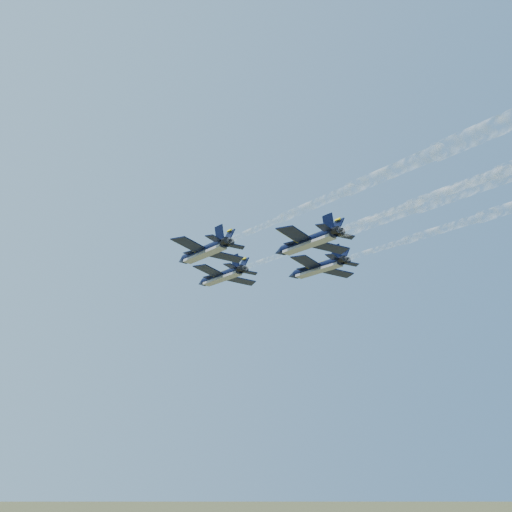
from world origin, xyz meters
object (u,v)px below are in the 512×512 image
jet_lead (221,276)px  jet_right (318,268)px  jet_slot (307,242)px  jet_left (204,252)px

jet_lead → jet_right: 17.47m
jet_slot → jet_left: bearing=126.9°
jet_left → jet_right: bearing=-4.1°
jet_left → jet_right: 21.06m
jet_lead → jet_slot: 25.82m
jet_left → jet_slot: same height
jet_lead → jet_right: (10.42, -14.02, 0.00)m
jet_left → jet_right: same height
jet_lead → jet_right: bearing=-54.5°
jet_right → jet_slot: 16.10m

